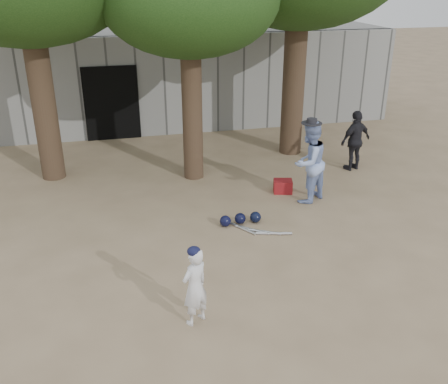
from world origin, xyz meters
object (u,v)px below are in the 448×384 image
object	(u,v)px
boy_player	(195,287)
spectator_blue	(309,162)
spectator_dark	(355,141)
red_bag	(283,186)

from	to	relation	value
boy_player	spectator_blue	distance (m)	4.82
boy_player	spectator_blue	size ratio (longest dim) A/B	0.67
spectator_dark	red_bag	xyz separation A→B (m)	(-2.27, -0.98, -0.63)
boy_player	red_bag	distance (m)	5.04
spectator_blue	red_bag	distance (m)	1.00
spectator_dark	red_bag	distance (m)	2.55
spectator_dark	red_bag	bearing A→B (deg)	6.78
boy_player	red_bag	size ratio (longest dim) A/B	2.91
spectator_blue	red_bag	size ratio (longest dim) A/B	4.33
boy_player	spectator_dark	bearing A→B (deg)	-167.27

